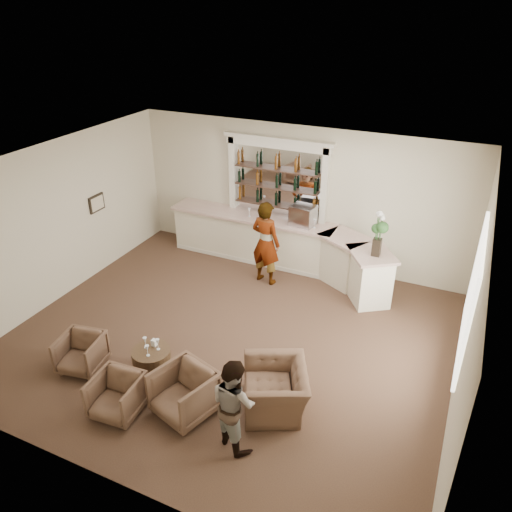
% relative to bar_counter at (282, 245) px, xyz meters
% --- Properties ---
extents(ground, '(8.00, 8.00, 0.00)m').
position_rel_bar_counter_xyz_m(ground, '(0.16, -3.00, -0.57)').
color(ground, brown).
rests_on(ground, ground).
extents(room_shell, '(8.04, 7.02, 3.32)m').
position_rel_bar_counter_xyz_m(room_shell, '(0.33, -2.29, 1.77)').
color(room_shell, beige).
rests_on(room_shell, ground).
extents(bar_counter, '(5.72, 1.80, 1.14)m').
position_rel_bar_counter_xyz_m(bar_counter, '(0.00, 0.00, 0.00)').
color(bar_counter, white).
rests_on(bar_counter, ground).
extents(back_bar_alcove, '(2.64, 0.25, 3.00)m').
position_rel_bar_counter_xyz_m(back_bar_alcove, '(-0.34, 0.41, 1.46)').
color(back_bar_alcove, white).
rests_on(back_bar_alcove, ground).
extents(cocktail_table, '(0.66, 0.66, 0.50)m').
position_rel_bar_counter_xyz_m(cocktail_table, '(-0.58, -4.48, -0.32)').
color(cocktail_table, '#4E3921').
rests_on(cocktail_table, ground).
extents(sommelier, '(0.78, 0.59, 1.93)m').
position_rel_bar_counter_xyz_m(sommelier, '(-0.09, -0.78, 0.39)').
color(sommelier, gray).
rests_on(sommelier, ground).
extents(guest, '(0.90, 0.83, 1.48)m').
position_rel_bar_counter_xyz_m(guest, '(1.37, -5.20, 0.16)').
color(guest, gray).
rests_on(guest, ground).
extents(armchair_left, '(0.82, 0.84, 0.66)m').
position_rel_bar_counter_xyz_m(armchair_left, '(-1.77, -4.86, -0.24)').
color(armchair_left, brown).
rests_on(armchair_left, ground).
extents(armchair_center, '(0.78, 0.80, 0.68)m').
position_rel_bar_counter_xyz_m(armchair_center, '(-0.54, -5.45, -0.23)').
color(armchair_center, brown).
rests_on(armchair_center, ground).
extents(armchair_right, '(1.06, 1.08, 0.79)m').
position_rel_bar_counter_xyz_m(armchair_right, '(0.41, -5.01, -0.18)').
color(armchair_right, brown).
rests_on(armchair_right, ground).
extents(armchair_far, '(1.36, 1.43, 0.72)m').
position_rel_bar_counter_xyz_m(armchair_far, '(1.64, -4.30, -0.21)').
color(armchair_far, brown).
rests_on(armchair_far, ground).
extents(espresso_machine, '(0.58, 0.50, 0.47)m').
position_rel_bar_counter_xyz_m(espresso_machine, '(0.45, 0.10, 0.80)').
color(espresso_machine, '#B2B2B6').
rests_on(espresso_machine, bar_counter).
extents(flower_vase, '(0.26, 0.26, 0.97)m').
position_rel_bar_counter_xyz_m(flower_vase, '(2.30, -0.69, 1.11)').
color(flower_vase, black).
rests_on(flower_vase, bar_counter).
extents(wine_glass_bar_left, '(0.07, 0.07, 0.21)m').
position_rel_bar_counter_xyz_m(wine_glass_bar_left, '(-0.87, 0.04, 0.67)').
color(wine_glass_bar_left, white).
rests_on(wine_glass_bar_left, bar_counter).
extents(wine_glass_bar_right, '(0.07, 0.07, 0.21)m').
position_rel_bar_counter_xyz_m(wine_glass_bar_right, '(0.74, 0.06, 0.67)').
color(wine_glass_bar_right, white).
rests_on(wine_glass_bar_right, bar_counter).
extents(wine_glass_tbl_a, '(0.07, 0.07, 0.21)m').
position_rel_bar_counter_xyz_m(wine_glass_tbl_a, '(-0.70, -4.45, 0.03)').
color(wine_glass_tbl_a, white).
rests_on(wine_glass_tbl_a, cocktail_table).
extents(wine_glass_tbl_b, '(0.07, 0.07, 0.21)m').
position_rel_bar_counter_xyz_m(wine_glass_tbl_b, '(-0.48, -4.40, 0.03)').
color(wine_glass_tbl_b, white).
rests_on(wine_glass_tbl_b, cocktail_table).
extents(wine_glass_tbl_c, '(0.07, 0.07, 0.21)m').
position_rel_bar_counter_xyz_m(wine_glass_tbl_c, '(-0.54, -4.61, 0.03)').
color(wine_glass_tbl_c, white).
rests_on(wine_glass_tbl_c, cocktail_table).
extents(napkin_holder, '(0.08, 0.08, 0.12)m').
position_rel_bar_counter_xyz_m(napkin_holder, '(-0.60, -4.34, -0.01)').
color(napkin_holder, white).
rests_on(napkin_holder, cocktail_table).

